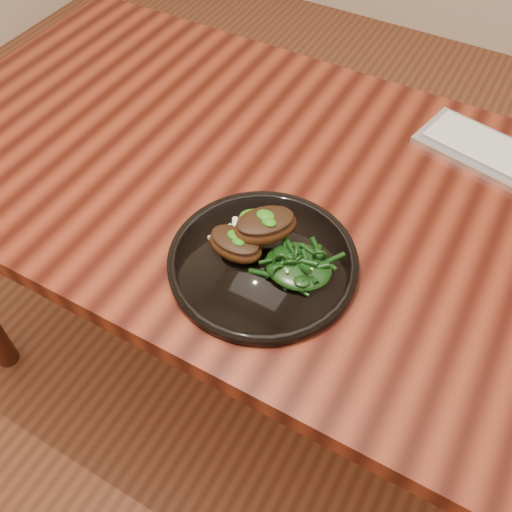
% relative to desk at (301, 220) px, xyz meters
% --- Properties ---
extents(desk, '(1.60, 0.80, 0.75)m').
position_rel_desk_xyz_m(desk, '(0.00, 0.00, 0.00)').
color(desk, black).
rests_on(desk, ground).
extents(plate, '(0.31, 0.31, 0.02)m').
position_rel_desk_xyz_m(plate, '(0.02, -0.19, 0.09)').
color(plate, black).
rests_on(plate, desk).
extents(lamb_chop_front, '(0.10, 0.07, 0.04)m').
position_rel_desk_xyz_m(lamb_chop_front, '(-0.03, -0.20, 0.12)').
color(lamb_chop_front, '#3C1D0B').
rests_on(lamb_chop_front, plate).
extents(lamb_chop_back, '(0.12, 0.12, 0.05)m').
position_rel_desk_xyz_m(lamb_chop_back, '(0.00, -0.16, 0.14)').
color(lamb_chop_back, '#3C1D0B').
rests_on(lamb_chop_back, plate).
extents(herb_smear, '(0.08, 0.05, 0.01)m').
position_rel_desk_xyz_m(herb_smear, '(-0.02, -0.12, 0.10)').
color(herb_smear, '#144E08').
rests_on(herb_smear, plate).
extents(greens_heap, '(0.11, 0.10, 0.04)m').
position_rel_desk_xyz_m(greens_heap, '(0.08, -0.19, 0.12)').
color(greens_heap, black).
rests_on(greens_heap, plate).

